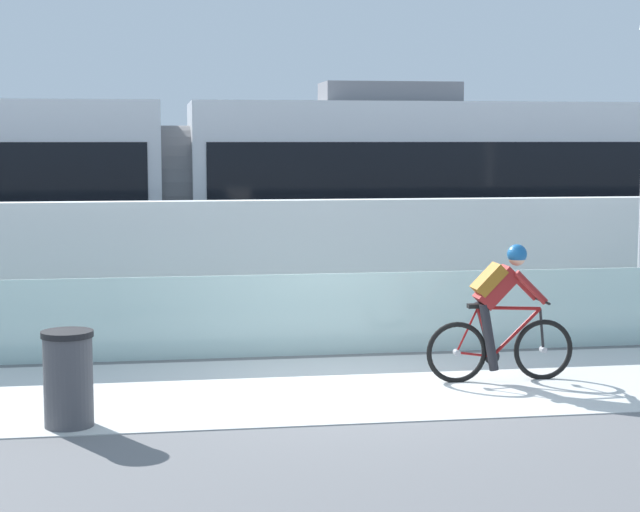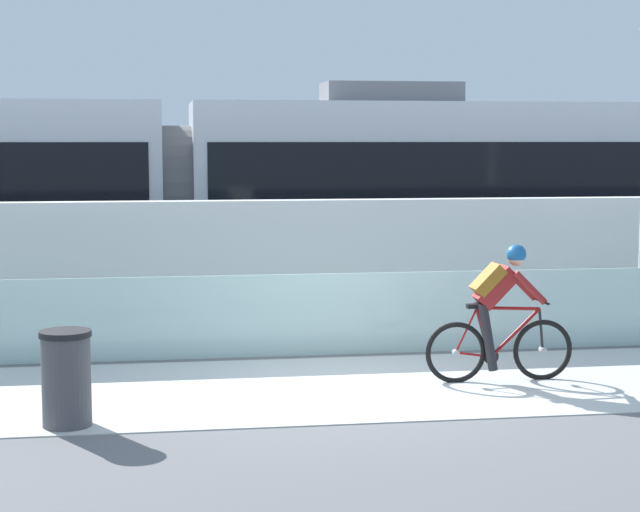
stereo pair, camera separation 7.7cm
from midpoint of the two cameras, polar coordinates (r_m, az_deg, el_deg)
The scene contains 9 objects.
ground_plane at distance 12.24m, azimuth 1.87°, elevation -7.02°, with size 200.00×200.00×0.00m, color slate.
bike_path_deck at distance 12.24m, azimuth 1.87°, elevation -6.99°, with size 32.00×3.20×0.01m, color silver.
glass_parapet at distance 13.92m, azimuth 0.46°, elevation -3.14°, with size 32.00×0.05×1.07m, color silver.
concrete_barrier_wall at distance 15.62m, azimuth -0.61°, elevation -0.51°, with size 32.00×0.36×1.94m, color white.
tram_rail_near at distance 18.19m, azimuth -1.73°, elevation -2.61°, with size 32.00×0.08×0.01m, color #595654.
tram_rail_far at distance 19.60m, azimuth -2.26°, elevation -1.97°, with size 32.00×0.08×0.01m, color #595654.
tram at distance 18.58m, azimuth -7.90°, elevation 3.38°, with size 22.56×2.54×3.81m.
cyclist_on_bike at distance 12.50m, azimuth 9.48°, elevation -3.08°, with size 1.77×0.58×1.61m.
trash_bin at distance 10.75m, azimuth -13.56°, elevation -6.43°, with size 0.51×0.51×0.96m.
Camera 1 is at (-2.27, -11.70, 2.82)m, focal length 59.62 mm.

